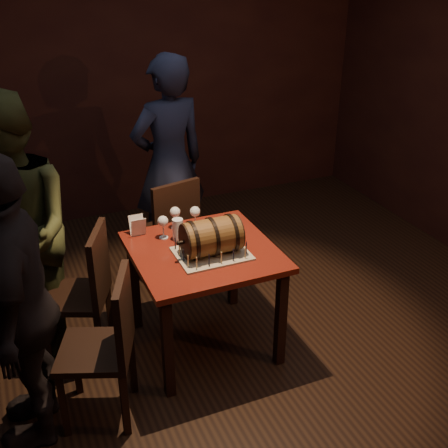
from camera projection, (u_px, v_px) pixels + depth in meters
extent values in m
plane|color=black|center=(223.00, 351.00, 3.85)|extent=(5.00, 5.00, 0.00)
cube|color=black|center=(120.00, 75.00, 5.28)|extent=(5.00, 0.04, 2.80)
cube|color=#54140E|center=(203.00, 252.00, 3.61)|extent=(0.90, 0.90, 0.04)
cube|color=black|center=(168.00, 348.00, 3.33)|extent=(0.06, 0.06, 0.71)
cube|color=black|center=(281.00, 318.00, 3.60)|extent=(0.06, 0.06, 0.71)
cube|color=black|center=(134.00, 284.00, 3.95)|extent=(0.06, 0.06, 0.71)
cube|color=black|center=(233.00, 263.00, 4.22)|extent=(0.06, 0.06, 0.71)
cube|color=#ADA28B|center=(212.00, 254.00, 3.54)|extent=(0.45, 0.35, 0.01)
cylinder|color=brown|center=(212.00, 237.00, 3.48)|extent=(0.34, 0.23, 0.23)
cylinder|color=black|center=(192.00, 240.00, 3.44)|extent=(0.02, 0.25, 0.25)
cylinder|color=black|center=(212.00, 237.00, 3.48)|extent=(0.02, 0.25, 0.25)
cylinder|color=black|center=(230.00, 233.00, 3.53)|extent=(0.02, 0.25, 0.25)
cylinder|color=black|center=(185.00, 242.00, 3.42)|extent=(0.01, 0.22, 0.22)
cylinder|color=black|center=(237.00, 232.00, 3.54)|extent=(0.01, 0.22, 0.22)
cylinder|color=black|center=(182.00, 243.00, 3.41)|extent=(0.04, 0.02, 0.02)
sphere|color=black|center=(178.00, 243.00, 3.40)|extent=(0.03, 0.03, 0.03)
cylinder|color=#E8D28A|center=(197.00, 263.00, 3.34)|extent=(0.01, 0.01, 0.08)
cylinder|color=black|center=(196.00, 256.00, 3.32)|extent=(0.00, 0.00, 0.01)
cylinder|color=black|center=(209.00, 260.00, 3.37)|extent=(0.01, 0.01, 0.08)
cylinder|color=black|center=(209.00, 254.00, 3.35)|extent=(0.00, 0.00, 0.01)
cylinder|color=#E8D28A|center=(221.00, 258.00, 3.40)|extent=(0.01, 0.01, 0.08)
cylinder|color=black|center=(221.00, 251.00, 3.38)|extent=(0.00, 0.00, 0.01)
cylinder|color=black|center=(233.00, 255.00, 3.42)|extent=(0.01, 0.01, 0.08)
cylinder|color=black|center=(233.00, 249.00, 3.40)|extent=(0.00, 0.00, 0.01)
cylinder|color=#E8D28A|center=(245.00, 253.00, 3.45)|extent=(0.01, 0.01, 0.08)
cylinder|color=black|center=(245.00, 246.00, 3.43)|extent=(0.00, 0.00, 0.01)
cylinder|color=black|center=(246.00, 248.00, 3.50)|extent=(0.01, 0.01, 0.08)
cylinder|color=black|center=(246.00, 242.00, 3.48)|extent=(0.00, 0.00, 0.01)
cylinder|color=#E8D28A|center=(241.00, 242.00, 3.57)|extent=(0.01, 0.01, 0.08)
cylinder|color=black|center=(241.00, 236.00, 3.55)|extent=(0.00, 0.00, 0.01)
cylinder|color=black|center=(236.00, 237.00, 3.64)|extent=(0.01, 0.01, 0.08)
cylinder|color=black|center=(236.00, 231.00, 3.62)|extent=(0.00, 0.00, 0.01)
cylinder|color=#E8D28A|center=(231.00, 232.00, 3.70)|extent=(0.01, 0.01, 0.08)
cylinder|color=black|center=(231.00, 226.00, 3.68)|extent=(0.00, 0.00, 0.01)
cylinder|color=black|center=(220.00, 234.00, 3.67)|extent=(0.01, 0.01, 0.08)
cylinder|color=black|center=(220.00, 228.00, 3.65)|extent=(0.00, 0.00, 0.01)
cylinder|color=#E8D28A|center=(208.00, 236.00, 3.65)|extent=(0.01, 0.01, 0.08)
cylinder|color=black|center=(208.00, 230.00, 3.63)|extent=(0.00, 0.00, 0.01)
cylinder|color=black|center=(197.00, 238.00, 3.62)|extent=(0.01, 0.01, 0.08)
cylinder|color=black|center=(197.00, 232.00, 3.60)|extent=(0.00, 0.00, 0.01)
cylinder|color=#E8D28A|center=(185.00, 241.00, 3.59)|extent=(0.01, 0.01, 0.08)
cylinder|color=black|center=(185.00, 235.00, 3.57)|extent=(0.00, 0.00, 0.01)
cylinder|color=black|center=(175.00, 244.00, 3.56)|extent=(0.01, 0.01, 0.08)
cylinder|color=black|center=(175.00, 237.00, 3.54)|extent=(0.00, 0.00, 0.01)
cylinder|color=#E8D28A|center=(179.00, 249.00, 3.49)|extent=(0.01, 0.01, 0.08)
cylinder|color=black|center=(179.00, 243.00, 3.47)|extent=(0.00, 0.00, 0.01)
cylinder|color=black|center=(184.00, 255.00, 3.43)|extent=(0.01, 0.01, 0.08)
cylinder|color=black|center=(183.00, 249.00, 3.41)|extent=(0.00, 0.00, 0.01)
cylinder|color=#E8D28A|center=(188.00, 261.00, 3.36)|extent=(0.01, 0.01, 0.08)
cylinder|color=black|center=(188.00, 255.00, 3.34)|extent=(0.00, 0.00, 0.01)
cylinder|color=silver|center=(164.00, 238.00, 3.73)|extent=(0.06, 0.06, 0.01)
cylinder|color=silver|center=(163.00, 231.00, 3.71)|extent=(0.01, 0.01, 0.09)
sphere|color=silver|center=(163.00, 221.00, 3.68)|extent=(0.07, 0.07, 0.07)
sphere|color=#591114|center=(163.00, 222.00, 3.68)|extent=(0.05, 0.05, 0.05)
cylinder|color=silver|center=(176.00, 228.00, 3.86)|extent=(0.06, 0.06, 0.01)
cylinder|color=silver|center=(175.00, 222.00, 3.84)|extent=(0.01, 0.01, 0.09)
sphere|color=silver|center=(175.00, 212.00, 3.81)|extent=(0.07, 0.07, 0.07)
cylinder|color=silver|center=(195.00, 227.00, 3.87)|extent=(0.06, 0.06, 0.01)
cylinder|color=silver|center=(195.00, 221.00, 3.85)|extent=(0.01, 0.01, 0.09)
sphere|color=silver|center=(195.00, 211.00, 3.81)|extent=(0.07, 0.07, 0.07)
sphere|color=#BF594C|center=(195.00, 212.00, 3.82)|extent=(0.05, 0.05, 0.05)
cylinder|color=silver|center=(178.00, 230.00, 3.68)|extent=(0.07, 0.07, 0.15)
cylinder|color=#9E5414|center=(178.00, 232.00, 3.69)|extent=(0.06, 0.06, 0.11)
cylinder|color=white|center=(178.00, 223.00, 3.66)|extent=(0.06, 0.06, 0.02)
cube|color=black|center=(166.00, 232.00, 4.46)|extent=(0.48, 0.48, 0.04)
cube|color=black|center=(174.00, 244.00, 4.78)|extent=(0.04, 0.04, 0.43)
cube|color=black|center=(139.00, 255.00, 4.60)|extent=(0.04, 0.04, 0.43)
cube|color=black|center=(196.00, 260.00, 4.53)|extent=(0.04, 0.04, 0.43)
cube|color=black|center=(160.00, 273.00, 4.36)|extent=(0.04, 0.04, 0.43)
cube|color=black|center=(177.00, 212.00, 4.22)|extent=(0.40, 0.13, 0.46)
cube|color=black|center=(75.00, 297.00, 3.65)|extent=(0.53, 0.53, 0.04)
cube|color=black|center=(61.00, 311.00, 3.90)|extent=(0.04, 0.04, 0.43)
cube|color=black|center=(47.00, 342.00, 3.60)|extent=(0.04, 0.04, 0.43)
cube|color=black|center=(110.00, 311.00, 3.90)|extent=(0.04, 0.04, 0.43)
cube|color=black|center=(100.00, 342.00, 3.60)|extent=(0.04, 0.04, 0.43)
cube|color=black|center=(99.00, 264.00, 3.53)|extent=(0.20, 0.38, 0.46)
cube|color=black|center=(95.00, 351.00, 3.16)|extent=(0.52, 0.52, 0.04)
cube|color=black|center=(76.00, 364.00, 3.41)|extent=(0.04, 0.04, 0.43)
cube|color=black|center=(63.00, 405.00, 3.10)|extent=(0.04, 0.04, 0.43)
cube|color=black|center=(132.00, 363.00, 3.42)|extent=(0.04, 0.04, 0.43)
cube|color=black|center=(125.00, 404.00, 3.11)|extent=(0.04, 0.04, 0.43)
cube|color=black|center=(124.00, 314.00, 3.05)|extent=(0.18, 0.39, 0.46)
imported|color=#1B2037|center=(169.00, 164.00, 4.58)|extent=(0.72, 0.53, 1.79)
imported|color=#353A1D|center=(16.00, 232.00, 3.52)|extent=(0.89, 1.01, 1.76)
imported|color=black|center=(19.00, 305.00, 2.89)|extent=(0.58, 1.04, 1.67)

